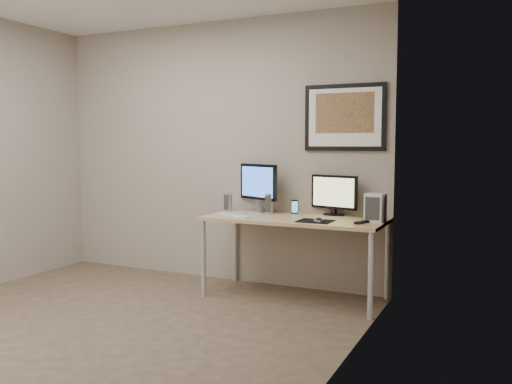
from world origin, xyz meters
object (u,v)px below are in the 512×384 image
phone_dock (295,208)px  fan_unit (375,208)px  desk (295,225)px  framed_art (345,117)px  speaker_right (269,204)px  monitor_tv (334,194)px  speaker_left (229,202)px  monitor_large (258,185)px  keyboard (234,216)px

phone_dock → fan_unit: 0.76m
desk → framed_art: 1.07m
speaker_right → fan_unit: 1.04m
monitor_tv → speaker_left: size_ratio=2.61×
desk → phone_dock: phone_dock is taller
monitor_tv → monitor_large: bearing=-162.9°
monitor_tv → phone_dock: size_ratio=3.16×
desk → speaker_right: size_ratio=8.55×
fan_unit → monitor_large: bearing=-179.2°
desk → keyboard: keyboard is taller
monitor_tv → speaker_right: (-0.59, -0.13, -0.10)m
monitor_large → desk: bearing=-2.5°
monitor_tv → speaker_right: monitor_tv is taller
speaker_right → speaker_left: bearing=172.2°
framed_art → speaker_left: size_ratio=4.23×
monitor_large → framed_art: bearing=31.0°
speaker_left → phone_dock: speaker_left is taller
monitor_tv → phone_dock: bearing=-137.3°
framed_art → monitor_tv: size_ratio=1.62×
keyboard → monitor_large: bearing=103.6°
monitor_large → phone_dock: 0.48m
monitor_tv → fan_unit: bearing=-17.1°
desk → keyboard: size_ratio=3.93×
framed_art → phone_dock: bearing=-150.6°
desk → phone_dock: bearing=111.1°
speaker_right → keyboard: 0.40m
speaker_left → fan_unit: size_ratio=0.74×
desk → monitor_tv: size_ratio=3.46×
framed_art → fan_unit: 0.91m
monitor_large → speaker_right: bearing=-4.6°
monitor_large → speaker_right: (0.15, -0.09, -0.16)m
phone_dock → fan_unit: fan_unit is taller
speaker_left → monitor_large: bearing=25.2°
desk → monitor_large: monitor_large is taller
monitor_large → keyboard: (-0.05, -0.41, -0.25)m
framed_art → speaker_right: bearing=-165.2°
framed_art → monitor_large: (-0.82, -0.09, -0.64)m
framed_art → monitor_tv: 0.70m
speaker_left → phone_dock: (0.71, -0.06, -0.02)m
speaker_left → speaker_right: speaker_right is taller
desk → phone_dock: 0.18m
monitor_large → phone_dock: monitor_large is taller
desk → phone_dock: (-0.04, 0.11, 0.14)m
monitor_tv → fan_unit: 0.52m
monitor_large → phone_dock: (0.43, -0.13, -0.18)m
desk → speaker_right: bearing=153.7°
keyboard → fan_unit: 1.26m
speaker_right → keyboard: bearing=-128.6°
monitor_tv → speaker_left: 1.04m
speaker_right → fan_unit: bearing=-13.7°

